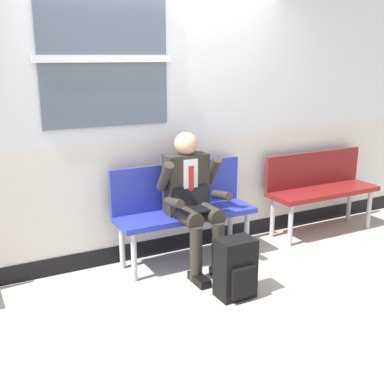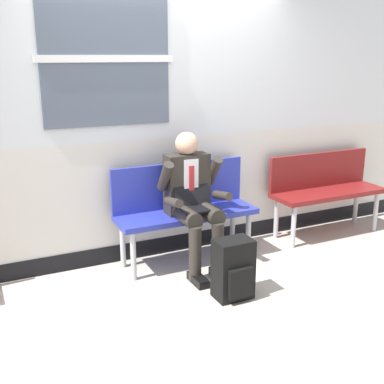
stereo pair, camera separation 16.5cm
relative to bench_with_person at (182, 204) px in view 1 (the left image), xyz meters
The scene contains 6 objects.
ground_plane 0.74m from the bench_with_person, 100.32° to the right, with size 18.00×18.00×0.00m, color #B2A899.
station_wall 0.92m from the bench_with_person, 108.71° to the left, with size 6.59×0.17×2.87m.
bench_with_person is the anchor object (origin of this frame).
bench_empty 1.69m from the bench_with_person, ahead, with size 1.29×0.42×0.88m.
person_seated 0.23m from the bench_with_person, 90.00° to the right, with size 0.57×0.70×1.25m.
backpack 0.93m from the bench_with_person, 87.41° to the right, with size 0.30×0.25×0.50m.
Camera 1 is at (-1.85, -3.37, 1.90)m, focal length 44.79 mm.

